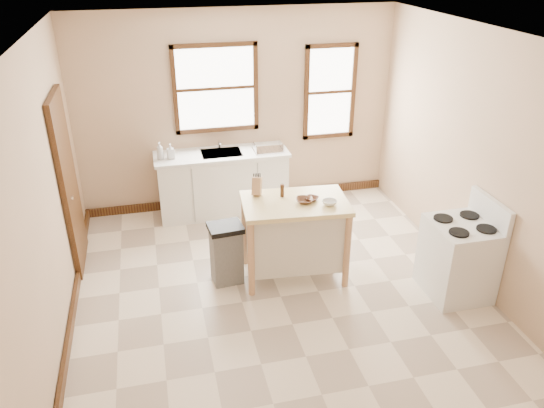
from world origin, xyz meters
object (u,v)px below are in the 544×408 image
(bowl_b, at_px, (312,199))
(gas_stove, at_px, (460,248))
(pepper_grinder, at_px, (282,190))
(trash_bin, at_px, (226,253))
(soap_bottle_b, at_px, (171,151))
(dish_rack, at_px, (268,147))
(soap_bottle_a, at_px, (160,151))
(knife_block, at_px, (257,187))
(bowl_c, at_px, (329,203))
(kitchen_island, at_px, (294,239))
(bowl_a, at_px, (304,200))

(bowl_b, bearing_deg, gas_stove, -26.83)
(pepper_grinder, height_order, trash_bin, pepper_grinder)
(soap_bottle_b, height_order, dish_rack, soap_bottle_b)
(soap_bottle_a, height_order, soap_bottle_b, soap_bottle_a)
(soap_bottle_b, height_order, pepper_grinder, soap_bottle_b)
(soap_bottle_b, relative_size, knife_block, 1.03)
(bowl_b, relative_size, trash_bin, 0.20)
(knife_block, bearing_deg, gas_stove, -3.31)
(pepper_grinder, distance_m, bowl_c, 0.56)
(soap_bottle_a, distance_m, trash_bin, 1.92)
(kitchen_island, xyz_separation_m, pepper_grinder, (-0.11, 0.16, 0.56))
(soap_bottle_a, xyz_separation_m, soap_bottle_b, (0.14, -0.00, -0.02))
(soap_bottle_a, height_order, gas_stove, soap_bottle_a)
(bowl_c, distance_m, trash_bin, 1.31)
(bowl_c, bearing_deg, dish_rack, 97.75)
(kitchen_island, height_order, bowl_a, bowl_a)
(dish_rack, relative_size, knife_block, 2.03)
(soap_bottle_a, bearing_deg, bowl_a, -36.25)
(bowl_a, distance_m, gas_stove, 1.77)
(dish_rack, distance_m, knife_block, 1.53)
(soap_bottle_b, height_order, bowl_b, soap_bottle_b)
(dish_rack, bearing_deg, gas_stove, -81.29)
(dish_rack, bearing_deg, pepper_grinder, -120.86)
(kitchen_island, height_order, pepper_grinder, pepper_grinder)
(bowl_a, bearing_deg, soap_bottle_a, 129.78)
(dish_rack, height_order, bowl_a, dish_rack)
(bowl_b, bearing_deg, bowl_a, -160.14)
(knife_block, bearing_deg, bowl_c, -7.81)
(dish_rack, relative_size, bowl_c, 2.51)
(soap_bottle_a, height_order, dish_rack, soap_bottle_a)
(soap_bottle_b, xyz_separation_m, pepper_grinder, (1.14, -1.58, 0.02))
(bowl_c, distance_m, gas_stove, 1.50)
(soap_bottle_b, distance_m, pepper_grinder, 1.95)
(bowl_b, distance_m, bowl_c, 0.22)
(kitchen_island, relative_size, bowl_c, 7.27)
(soap_bottle_b, bearing_deg, bowl_b, -55.05)
(bowl_b, bearing_deg, bowl_c, -46.02)
(pepper_grinder, distance_m, gas_stove, 2.05)
(bowl_b, bearing_deg, pepper_grinder, 151.43)
(soap_bottle_b, distance_m, bowl_a, 2.24)
(soap_bottle_a, bearing_deg, kitchen_island, -37.35)
(kitchen_island, xyz_separation_m, gas_stove, (1.66, -0.75, 0.08))
(knife_block, relative_size, trash_bin, 0.27)
(bowl_b, bearing_deg, kitchen_island, 177.28)
(dish_rack, xyz_separation_m, kitchen_island, (-0.09, -1.73, -0.49))
(bowl_a, bearing_deg, trash_bin, 173.64)
(soap_bottle_a, distance_m, bowl_b, 2.36)
(bowl_c, relative_size, trash_bin, 0.22)
(soap_bottle_a, height_order, bowl_a, soap_bottle_a)
(pepper_grinder, xyz_separation_m, gas_stove, (1.77, -0.91, -0.47))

